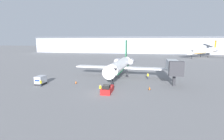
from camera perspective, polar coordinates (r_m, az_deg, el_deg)
ground_plane at (r=36.48m, az=-2.33°, el=-7.64°), size 600.00×600.00×0.00m
terminal_building at (r=154.19m, az=7.72°, el=8.15°), size 180.00×16.80×14.09m
airplane_main at (r=51.92m, az=2.64°, el=1.67°), size 27.07×25.31×11.11m
pushback_tug at (r=36.96m, az=-1.55°, el=-6.30°), size 2.01×4.71×1.83m
luggage_cart at (r=46.76m, az=-22.27°, el=-3.12°), size 1.73×2.86×2.18m
worker_near_tug at (r=36.98m, az=-3.82°, el=-6.03°), size 0.40×0.24×1.65m
worker_by_wing at (r=50.31m, az=11.61°, el=-1.91°), size 0.40×0.25×1.77m
worker_on_apron at (r=44.69m, az=-22.24°, el=-4.00°), size 0.40×0.24×1.63m
traffic_cone_left at (r=45.47m, az=-11.72°, el=-3.94°), size 0.56×0.56×0.66m
traffic_cone_right at (r=39.87m, az=12.16°, el=-5.87°), size 0.60×0.60×0.67m
airplane_parked_far_left at (r=128.58m, az=27.77°, el=5.54°), size 29.09×30.56×11.01m
jet_bridge at (r=45.93m, az=19.45°, el=1.09°), size 3.20×9.94×6.19m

